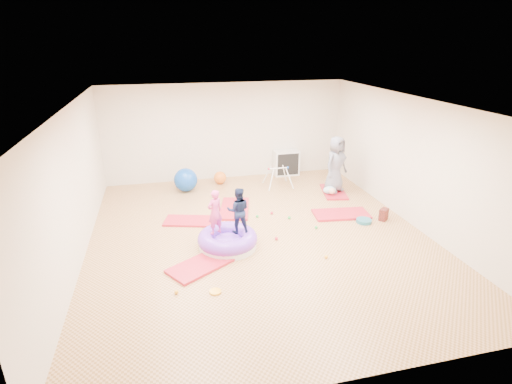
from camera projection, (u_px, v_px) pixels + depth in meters
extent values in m
cube|color=tan|center=(259.00, 236.00, 8.52)|extent=(7.00, 8.00, 0.01)
cube|color=white|center=(260.00, 104.00, 7.51)|extent=(7.00, 8.00, 0.01)
cube|color=beige|center=(226.00, 132.00, 11.64)|extent=(7.00, 0.01, 2.80)
cube|color=beige|center=(348.00, 286.00, 4.39)|extent=(7.00, 0.01, 2.80)
cube|color=beige|center=(73.00, 188.00, 7.25)|extent=(0.01, 8.00, 2.80)
cube|color=beige|center=(413.00, 162.00, 8.79)|extent=(0.01, 8.00, 2.80)
cube|color=red|center=(202.00, 265.00, 7.40)|extent=(1.39, 1.19, 0.05)
cube|color=red|center=(190.00, 221.00, 9.18)|extent=(1.26, 0.87, 0.05)
cube|color=red|center=(235.00, 208.00, 9.84)|extent=(0.97, 1.46, 0.06)
cube|color=red|center=(341.00, 214.00, 9.53)|extent=(1.37, 0.80, 0.05)
cube|color=red|center=(334.00, 192.00, 10.92)|extent=(0.82, 1.26, 0.05)
cylinder|color=white|center=(228.00, 244.00, 8.06)|extent=(1.17, 1.17, 0.13)
torus|color=purple|center=(228.00, 239.00, 8.02)|extent=(1.21, 1.21, 0.32)
ellipsoid|color=purple|center=(228.00, 242.00, 8.04)|extent=(0.64, 0.64, 0.29)
imported|color=#E1428F|center=(215.00, 210.00, 7.81)|extent=(0.40, 0.35, 0.93)
imported|color=#161F40|center=(238.00, 208.00, 7.86)|extent=(0.52, 0.44, 0.95)
imported|color=slate|center=(336.00, 164.00, 10.66)|extent=(0.88, 0.77, 1.51)
ellipsoid|color=#A1C4D1|center=(329.00, 190.00, 10.70)|extent=(0.36, 0.23, 0.20)
sphere|color=#F4B695|center=(332.00, 191.00, 10.54)|extent=(0.17, 0.17, 0.17)
sphere|color=green|center=(289.00, 218.00, 9.32)|extent=(0.07, 0.07, 0.07)
sphere|color=yellow|center=(243.00, 240.00, 8.28)|extent=(0.07, 0.07, 0.07)
sphere|color=#C4253E|center=(276.00, 239.00, 8.35)|extent=(0.07, 0.07, 0.07)
sphere|color=green|center=(257.00, 216.00, 9.39)|extent=(0.07, 0.07, 0.07)
sphere|color=#C4253E|center=(272.00, 213.00, 9.57)|extent=(0.07, 0.07, 0.07)
sphere|color=green|center=(316.00, 227.00, 8.84)|extent=(0.07, 0.07, 0.07)
sphere|color=green|center=(235.00, 247.00, 8.02)|extent=(0.07, 0.07, 0.07)
sphere|color=yellow|center=(176.00, 292.00, 6.59)|extent=(0.07, 0.07, 0.07)
sphere|color=yellow|center=(326.00, 257.00, 7.65)|extent=(0.07, 0.07, 0.07)
sphere|color=#1046AA|center=(186.00, 180.00, 10.94)|extent=(0.64, 0.64, 0.64)
sphere|color=orange|center=(220.00, 178.00, 11.53)|extent=(0.36, 0.36, 0.36)
cylinder|color=silver|center=(271.00, 180.00, 10.97)|extent=(0.21, 0.22, 0.57)
cylinder|color=silver|center=(267.00, 175.00, 11.41)|extent=(0.21, 0.22, 0.57)
cylinder|color=silver|center=(290.00, 179.00, 11.08)|extent=(0.21, 0.22, 0.57)
cylinder|color=silver|center=(285.00, 173.00, 11.53)|extent=(0.21, 0.22, 0.57)
cylinder|color=silver|center=(278.00, 168.00, 11.16)|extent=(0.55, 0.03, 0.03)
sphere|color=#C4253E|center=(269.00, 169.00, 11.10)|extent=(0.07, 0.07, 0.07)
sphere|color=#1046AA|center=(288.00, 168.00, 11.22)|extent=(0.07, 0.07, 0.07)
cube|color=silver|center=(286.00, 163.00, 12.23)|extent=(0.77, 0.37, 0.77)
cube|color=black|center=(288.00, 164.00, 12.06)|extent=(0.66, 0.02, 0.66)
cube|color=silver|center=(287.00, 163.00, 12.17)|extent=(0.02, 0.26, 0.68)
cube|color=silver|center=(287.00, 163.00, 12.17)|extent=(0.68, 0.26, 0.02)
cylinder|color=#216376|center=(364.00, 221.00, 9.14)|extent=(0.35, 0.35, 0.08)
cube|color=maroon|center=(384.00, 214.00, 9.24)|extent=(0.28, 0.26, 0.28)
cylinder|color=yellow|center=(215.00, 292.00, 6.63)|extent=(0.20, 0.20, 0.03)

